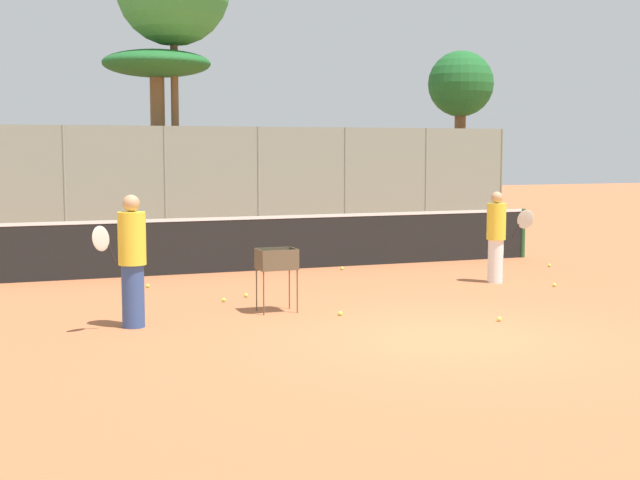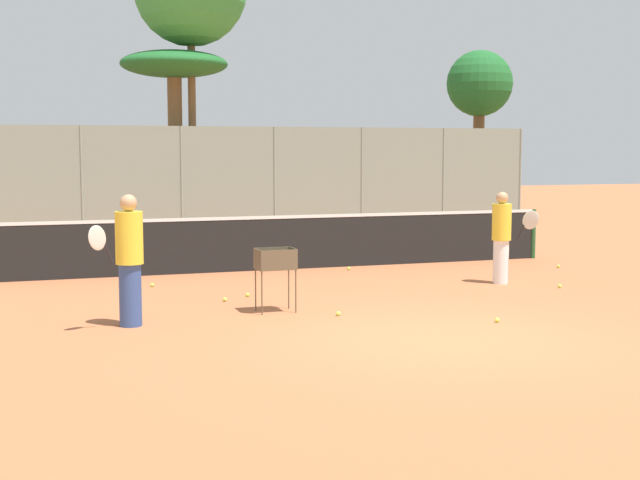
{
  "view_description": "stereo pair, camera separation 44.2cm",
  "coord_description": "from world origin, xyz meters",
  "px_view_note": "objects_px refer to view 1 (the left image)",
  "views": [
    {
      "loc": [
        -5.41,
        -9.75,
        2.39
      ],
      "look_at": [
        -0.68,
        2.85,
        1.0
      ],
      "focal_mm": 50.0,
      "sensor_mm": 36.0,
      "label": 1
    },
    {
      "loc": [
        -4.99,
        -9.89,
        2.39
      ],
      "look_at": [
        -0.68,
        2.85,
        1.0
      ],
      "focal_mm": 50.0,
      "sensor_mm": 36.0,
      "label": 2
    }
  ],
  "objects_px": {
    "player_white_outfit": "(497,236)",
    "ball_cart": "(278,264)",
    "tennis_net": "(281,241)",
    "player_red_cap": "(132,260)",
    "parked_car": "(33,201)"
  },
  "relations": [
    {
      "from": "player_red_cap",
      "to": "ball_cart",
      "type": "height_order",
      "value": "player_red_cap"
    },
    {
      "from": "tennis_net",
      "to": "parked_car",
      "type": "height_order",
      "value": "parked_car"
    },
    {
      "from": "tennis_net",
      "to": "ball_cart",
      "type": "bearing_deg",
      "value": -108.61
    },
    {
      "from": "player_red_cap",
      "to": "parked_car",
      "type": "relative_size",
      "value": 0.42
    },
    {
      "from": "player_white_outfit",
      "to": "ball_cart",
      "type": "bearing_deg",
      "value": -112.99
    },
    {
      "from": "player_white_outfit",
      "to": "player_red_cap",
      "type": "xyz_separation_m",
      "value": [
        -6.69,
        -1.75,
        0.08
      ]
    },
    {
      "from": "player_red_cap",
      "to": "ball_cart",
      "type": "relative_size",
      "value": 1.91
    },
    {
      "from": "tennis_net",
      "to": "player_red_cap",
      "type": "bearing_deg",
      "value": -127.41
    },
    {
      "from": "player_white_outfit",
      "to": "parked_car",
      "type": "bearing_deg",
      "value": 162.39
    },
    {
      "from": "tennis_net",
      "to": "player_red_cap",
      "type": "xyz_separation_m",
      "value": [
        -3.62,
        -4.74,
        0.36
      ]
    },
    {
      "from": "player_white_outfit",
      "to": "player_red_cap",
      "type": "height_order",
      "value": "player_red_cap"
    },
    {
      "from": "player_white_outfit",
      "to": "ball_cart",
      "type": "height_order",
      "value": "player_white_outfit"
    },
    {
      "from": "tennis_net",
      "to": "ball_cart",
      "type": "xyz_separation_m",
      "value": [
        -1.46,
        -4.35,
        0.15
      ]
    },
    {
      "from": "ball_cart",
      "to": "parked_car",
      "type": "bearing_deg",
      "value": 97.64
    },
    {
      "from": "player_red_cap",
      "to": "ball_cart",
      "type": "xyz_separation_m",
      "value": [
        2.16,
        0.39,
        -0.21
      ]
    }
  ]
}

